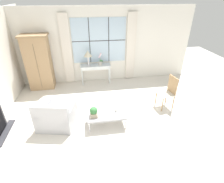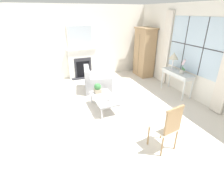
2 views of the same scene
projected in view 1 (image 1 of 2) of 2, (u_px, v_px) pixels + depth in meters
ground_plane at (111, 127)px, 4.72m from camera, size 14.00×14.00×0.00m
wall_back_windowed at (99, 46)px, 6.62m from camera, size 7.20×0.14×2.80m
armoire at (39, 63)px, 6.24m from camera, size 0.92×0.59×1.97m
console_table at (96, 67)px, 6.72m from camera, size 1.14×0.40×0.76m
table_lamp at (88, 54)px, 6.38m from camera, size 0.30×0.30×0.58m
potted_orchid at (100, 61)px, 6.60m from camera, size 0.18×0.14×0.46m
armchair_upholstered at (57, 116)px, 4.70m from camera, size 1.08×1.05×0.84m
side_chair_wooden at (169, 90)px, 5.31m from camera, size 0.50×0.50×1.02m
coffee_table at (107, 115)px, 4.67m from camera, size 1.06×0.58×0.37m
potted_plant_small at (94, 112)px, 4.47m from camera, size 0.20×0.20×0.29m
pillar_candle at (116, 109)px, 4.71m from camera, size 0.10×0.10×0.13m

